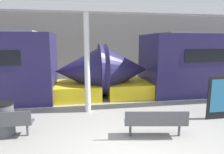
# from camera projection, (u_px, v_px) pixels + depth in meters

# --- Properties ---
(station_wall) EXTENTS (56.00, 0.20, 5.00)m
(station_wall) POSITION_uv_depth(u_px,v_px,m) (95.00, 45.00, 14.62)
(station_wall) COLOR gray
(station_wall) RESTS_ON ground_plane
(bench_near) EXTENTS (1.82, 0.73, 0.81)m
(bench_near) POSITION_uv_depth(u_px,v_px,m) (156.00, 121.00, 5.65)
(bench_near) COLOR #4C4F54
(bench_near) RESTS_ON ground_plane
(trash_bin) EXTENTS (0.56, 0.56, 0.99)m
(trash_bin) POSITION_uv_depth(u_px,v_px,m) (4.00, 119.00, 5.77)
(trash_bin) COLOR #4C4F54
(trash_bin) RESTS_ON ground_plane
(poster_board) EXTENTS (1.23, 0.07, 1.54)m
(poster_board) POSITION_uv_depth(u_px,v_px,m) (223.00, 97.00, 7.02)
(poster_board) COLOR black
(poster_board) RESTS_ON ground_plane
(support_column_near) EXTENTS (0.21, 0.21, 3.77)m
(support_column_near) POSITION_uv_depth(u_px,v_px,m) (87.00, 64.00, 7.56)
(support_column_near) COLOR silver
(support_column_near) RESTS_ON ground_plane
(canopy_beam) EXTENTS (28.00, 0.60, 0.28)m
(canopy_beam) POSITION_uv_depth(u_px,v_px,m) (86.00, 8.00, 7.21)
(canopy_beam) COLOR #B7B7BC
(canopy_beam) RESTS_ON support_column_near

